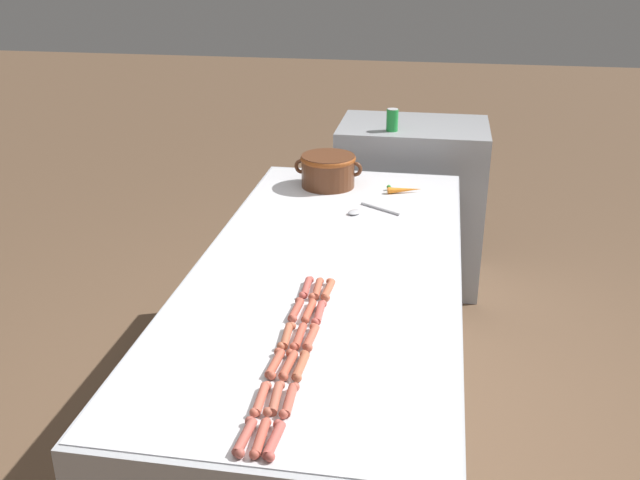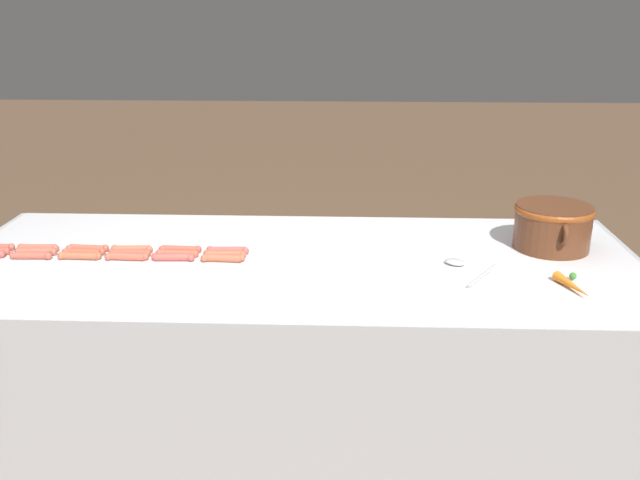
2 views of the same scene
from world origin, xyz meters
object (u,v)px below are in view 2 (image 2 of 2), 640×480
Objects in this scene: hot_dog_1 at (38,248)px; hot_dog_13 at (31,255)px; hot_dog_9 at (130,252)px; hot_dog_16 at (173,257)px; hot_dog_5 at (228,250)px; hot_dog_17 at (223,258)px; hot_dog_2 at (87,248)px; serving_spoon at (464,266)px; hot_dog_8 at (84,252)px; carrot at (572,285)px; bean_pot at (553,224)px; hot_dog_3 at (132,249)px; hot_dog_4 at (180,249)px; hot_dog_11 at (225,254)px; hot_dog_7 at (36,251)px; hot_dog_15 at (127,257)px; hot_dog_14 at (80,256)px; hot_dog_10 at (177,254)px.

hot_dog_1 and hot_dog_13 have the same top height.
hot_dog_16 is (0.04, 0.16, 0.00)m from hot_dog_9.
hot_dog_17 is at bearing -2.38° from hot_dog_5.
hot_dog_2 and hot_dog_13 have the same top height.
hot_dog_2 is 0.61× the size of serving_spoon.
hot_dog_5 and hot_dog_8 have the same top height.
hot_dog_17 is 1.13m from carrot.
hot_dog_2 is 1.65m from bean_pot.
hot_dog_3 is at bearing 102.55° from hot_dog_8.
hot_dog_8 is 0.85× the size of carrot.
bean_pot reaches higher than hot_dog_16.
hot_dog_11 is (0.04, 0.17, 0.00)m from hot_dog_4.
hot_dog_8 is 0.44× the size of bean_pot.
bean_pot reaches higher than hot_dog_13.
hot_dog_5 is at bearing -103.96° from carrot.
hot_dog_2 and hot_dog_9 have the same top height.
hot_dog_16 and hot_dog_17 have the same top height.
hot_dog_13 is 1.00× the size of hot_dog_17.
hot_dog_13 is at bearing -76.63° from hot_dog_3.
hot_dog_13 is at bearing -86.27° from hot_dog_11.
bean_pot reaches higher than hot_dog_9.
hot_dog_1 is at bearing -89.92° from hot_dog_3.
hot_dog_5 is (0.00, 0.17, 0.00)m from hot_dog_4.
hot_dog_9 reaches higher than serving_spoon.
hot_dog_7 is at bearing -94.39° from hot_dog_16.
hot_dog_15 is 0.61× the size of serving_spoon.
carrot is at bearing 82.93° from hot_dog_14.
hot_dog_1 and hot_dog_8 have the same top height.
hot_dog_10 and hot_dog_14 have the same top height.
hot_dog_4 is 0.18m from hot_dog_15.
hot_dog_7 is at bearing -86.72° from hot_dog_5.
hot_dog_9 is 1.00× the size of hot_dog_10.
hot_dog_9 is 0.85× the size of carrot.
hot_dog_5 is 1.00× the size of hot_dog_14.
bean_pot is at bearing 97.81° from hot_dog_16.
hot_dog_2 and hot_dog_11 have the same top height.
hot_dog_15 is at bearing 89.79° from hot_dog_14.
hot_dog_2 is at bearing -94.08° from hot_dog_11.
carrot is (0.24, 1.61, 0.00)m from hot_dog_8.
hot_dog_7 is 0.17m from hot_dog_14.
hot_dog_14 is (0.04, 0.17, 0.00)m from hot_dog_7.
hot_dog_3 is 0.34m from hot_dog_13.
hot_dog_4 is at bearing 90.63° from hot_dog_2.
hot_dog_14 is 0.16m from hot_dog_15.
bean_pot reaches higher than hot_dog_2.
hot_dog_3 is 1.00× the size of hot_dog_10.
hot_dog_17 is at bearing -80.94° from bean_pot.
hot_dog_13 is (0.08, -0.50, 0.00)m from hot_dog_4.
hot_dog_2 is 0.85× the size of carrot.
carrot is (0.28, 1.79, 0.00)m from hot_dog_1.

